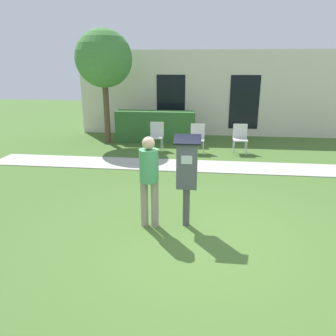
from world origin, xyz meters
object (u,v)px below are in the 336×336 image
Objects in this scene: person_standing at (149,175)px; outdoor_chair_middle at (197,136)px; parking_meter at (187,170)px; outdoor_chair_left at (157,134)px; outdoor_chair_right at (240,136)px.

person_standing reaches higher than outdoor_chair_middle.
outdoor_chair_middle is at bearing 45.28° from person_standing.
parking_meter is 1.01× the size of person_standing.
outdoor_chair_left is 1.34m from outdoor_chair_middle.
outdoor_chair_left is at bearing 59.96° from person_standing.
outdoor_chair_middle is (1.33, -0.17, 0.00)m from outdoor_chair_left.
outdoor_chair_right is (2.66, -0.04, 0.00)m from outdoor_chair_left.
person_standing is 5.13m from outdoor_chair_middle.
person_standing is 1.76× the size of outdoor_chair_middle.
person_standing is at bearing -126.49° from outdoor_chair_right.
outdoor_chair_left and outdoor_chair_right have the same top height.
parking_meter is 5.33m from outdoor_chair_left.
parking_meter is at bearing -83.19° from outdoor_chair_middle.
outdoor_chair_right is (1.35, 5.10, -0.49)m from parking_meter.
parking_meter is 5.30m from outdoor_chair_right.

